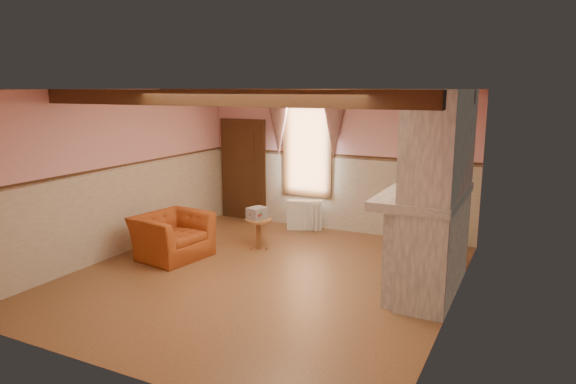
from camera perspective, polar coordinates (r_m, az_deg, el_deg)
The scene contains 26 objects.
floor at distance 7.92m, azimuth -2.88°, elevation -9.36°, with size 5.50×6.00×0.01m, color brown.
ceiling at distance 7.41m, azimuth -3.10°, elevation 11.34°, with size 5.50×6.00×0.01m, color silver.
wall_back at distance 10.22m, azimuth 5.30°, elevation 3.47°, with size 5.50×0.02×2.80m, color pink.
wall_front at distance 5.21m, azimuth -19.43°, elevation -4.97°, with size 5.50×0.02×2.80m, color pink.
wall_left at distance 9.19m, azimuth -18.12°, elevation 2.04°, with size 0.02×6.00×2.80m, color pink.
wall_right at distance 6.66m, azimuth 18.11°, elevation -1.37°, with size 0.02×6.00×2.80m, color pink.
wainscot at distance 7.69m, azimuth -2.93°, elevation -4.13°, with size 5.50×6.00×1.50m, color beige, non-canonical shape.
chair_rail at distance 7.52m, azimuth -2.99°, elevation 1.38°, with size 5.50×6.00×0.08m, color black, non-canonical shape.
firebox at distance 7.61m, azimuth 12.73°, elevation -6.92°, with size 0.20×0.95×0.90m, color black.
armchair at distance 8.88m, azimuth -12.75°, elevation -4.79°, with size 1.14×1.00×0.74m, color #994219.
side_table at distance 9.15m, azimuth -3.30°, elevation -4.67°, with size 0.49×0.49×0.55m, color brown.
book_stack at distance 9.08m, azimuth -3.44°, elevation -2.34°, with size 0.26×0.32×0.20m, color #B7AD8C.
radiator at distance 10.36m, azimuth 1.84°, elevation -2.58°, with size 0.70×0.18×0.60m, color silver.
bowl at distance 7.51m, azimuth 15.26°, elevation 0.69°, with size 0.35×0.35×0.09m, color brown.
mantel_clock at distance 8.08m, azimuth 16.12°, elevation 1.79°, with size 0.14×0.24×0.20m, color black.
oil_lamp at distance 7.77m, azimuth 15.71°, elevation 1.74°, with size 0.11×0.11×0.28m, color gold.
candle_red at distance 6.84m, azimuth 14.14°, elevation 0.03°, with size 0.06×0.06×0.16m, color maroon.
jar_yellow at distance 7.10m, azimuth 14.60°, elevation 0.26°, with size 0.06×0.06×0.12m, color gold.
fireplace at distance 7.29m, azimuth 16.30°, elevation -0.19°, with size 0.85×2.00×2.80m, color gray.
mantel at distance 7.33m, azimuth 14.90°, elevation -0.37°, with size 1.05×2.05×0.12m, color gray.
overmantel_mirror at distance 7.27m, azimuth 13.72°, elevation 4.47°, with size 0.06×1.44×1.04m, color silver.
door at distance 11.15m, azimuth -4.97°, elevation 2.32°, with size 1.10×0.10×2.10m, color black.
window at distance 10.39m, azimuth 2.16°, elevation 5.03°, with size 1.06×0.08×2.02m, color white.
window_drapes at distance 10.26m, azimuth 1.98°, elevation 8.31°, with size 1.30×0.14×1.40m, color gray.
ceiling_beam_front at distance 6.39m, azimuth -8.48°, elevation 10.31°, with size 5.50×0.18×0.20m, color black.
ceiling_beam_back at distance 8.47m, azimuth 0.97°, elevation 10.69°, with size 5.50×0.18×0.20m, color black.
Camera 1 is at (3.64, -6.45, 2.82)m, focal length 32.00 mm.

